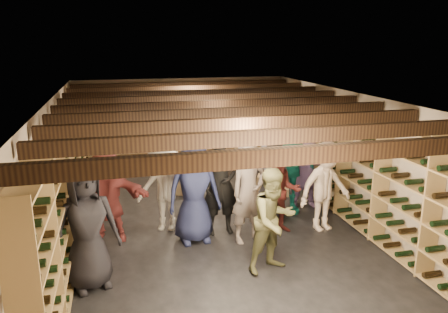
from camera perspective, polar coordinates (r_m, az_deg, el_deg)
name	(u,v)px	position (r m, az deg, el deg)	size (l,w,h in m)	color
ground	(216,225)	(8.29, -1.04, -8.96)	(8.00, 8.00, 0.00)	black
walls	(216,164)	(7.88, -1.08, -0.96)	(5.52, 8.02, 2.40)	tan
ceiling	(215,97)	(7.64, -1.13, 7.73)	(5.50, 8.00, 0.01)	beige
ceiling_joists	(215,105)	(7.66, -1.12, 6.69)	(5.40, 7.12, 0.18)	black
wine_rack_left	(67,181)	(7.78, -19.88, -3.05)	(0.32, 7.50, 2.15)	#A17E4E
wine_rack_right	(344,161)	(8.83, 15.40, -0.59)	(0.32, 7.50, 2.15)	#A17E4E
wine_rack_back	(183,130)	(11.57, -5.35, 3.52)	(4.70, 0.30, 2.15)	#A17E4E
crate_stack_left	(179,179)	(9.88, -5.90, -2.92)	(0.59, 0.51, 0.68)	tan
crate_stack_right	(254,182)	(10.17, 3.97, -3.35)	(0.56, 0.44, 0.34)	tan
crate_loose	(277,191)	(9.89, 6.95, -4.49)	(0.50, 0.33, 0.17)	tan
person_0	(86,227)	(6.30, -17.52, -8.75)	(0.88, 0.58, 1.81)	black
person_1	(221,184)	(7.67, -0.39, -3.61)	(0.67, 0.44, 1.84)	black
person_2	(274,220)	(6.53, 6.50, -8.30)	(0.77, 0.60, 1.59)	brown
person_3	(325,187)	(8.04, 13.09, -3.87)	(1.06, 0.61, 1.64)	beige
person_4	(287,167)	(8.69, 8.24, -1.35)	(1.11, 0.46, 1.89)	#136E63
person_5	(107,194)	(7.72, -15.06, -4.81)	(1.52, 0.48, 1.64)	maroon
person_6	(194,190)	(7.40, -3.94, -4.39)	(0.90, 0.58, 1.83)	#1E254C
person_7	(249,192)	(7.38, 3.24, -4.59)	(0.65, 0.43, 1.79)	gray
person_8	(280,192)	(7.82, 7.34, -4.64)	(0.73, 0.57, 1.51)	#431715
person_9	(165,187)	(7.91, -7.67, -4.03)	(1.04, 0.60, 1.61)	beige
person_10	(195,169)	(9.21, -3.74, -1.62)	(0.86, 0.36, 1.48)	#26502E
person_11	(305,171)	(9.13, 10.59, -1.90)	(1.39, 0.44, 1.50)	slate
person_12	(271,179)	(8.29, 6.10, -2.88)	(0.82, 0.53, 1.67)	#323136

